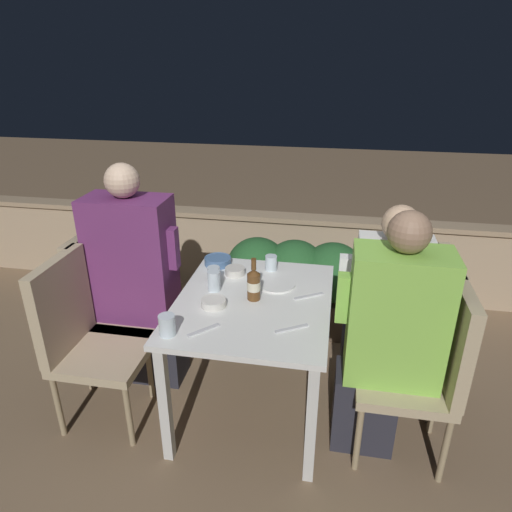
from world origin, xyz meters
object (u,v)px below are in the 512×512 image
chair_right_far (422,325)px  person_white_polo (383,311)px  chair_right_near (430,360)px  beer_bottle (254,284)px  chair_left_far (109,296)px  person_green_blouse (387,339)px  chair_left_near (83,330)px  person_purple_stripe (139,279)px  potted_plant (114,273)px

chair_right_far → person_white_polo: bearing=180.0°
chair_right_near → beer_bottle: (-0.89, 0.16, 0.25)m
chair_left_far → person_green_blouse: person_green_blouse is taller
chair_left_far → chair_right_near: 1.85m
chair_left_near → person_white_polo: bearing=13.6°
chair_right_far → beer_bottle: 0.95m
chair_left_far → chair_right_near: same height
chair_left_near → person_purple_stripe: 0.43m
chair_right_far → person_purple_stripe: bearing=-179.7°
person_purple_stripe → chair_right_far: bearing=0.3°
person_green_blouse → beer_bottle: (-0.68, 0.16, 0.15)m
person_white_polo → beer_bottle: 0.73m
person_green_blouse → potted_plant: size_ratio=1.85×
person_green_blouse → chair_left_near: bearing=-177.8°
person_purple_stripe → chair_right_near: size_ratio=1.44×
chair_left_near → chair_right_near: 1.78m
person_green_blouse → chair_right_far: (0.22, 0.32, -0.09)m
person_green_blouse → beer_bottle: person_green_blouse is taller
potted_plant → chair_left_near: bearing=-72.4°
person_white_polo → chair_right_near: bearing=-57.3°
person_green_blouse → chair_right_far: person_green_blouse is taller
chair_right_far → person_white_polo: (-0.21, 0.00, 0.06)m
potted_plant → person_white_polo: bearing=-15.6°
beer_bottle → person_white_polo: bearing=13.3°
beer_bottle → chair_right_far: bearing=10.2°
chair_left_near → person_purple_stripe: size_ratio=0.70×
person_green_blouse → chair_right_far: size_ratio=1.36×
chair_right_near → person_green_blouse: 0.23m
beer_bottle → chair_left_far: bearing=170.5°
chair_left_far → chair_right_near: bearing=-9.7°
person_green_blouse → chair_right_near: bearing=-0.0°
person_green_blouse → potted_plant: (-1.85, 0.84, -0.22)m
person_green_blouse → person_white_polo: 0.32m
chair_left_far → chair_right_far: size_ratio=1.00×
person_white_polo → person_purple_stripe: bearing=-179.7°
chair_left_far → chair_right_far: same height
chair_left_near → potted_plant: bearing=107.6°
chair_left_far → beer_bottle: (0.93, -0.15, 0.25)m
chair_right_far → potted_plant: (-2.07, 0.52, -0.12)m
person_white_polo → potted_plant: person_white_polo is taller
chair_left_near → beer_bottle: size_ratio=4.08×
person_white_polo → potted_plant: (-1.86, 0.52, -0.18)m
chair_left_near → beer_bottle: (0.89, 0.22, 0.25)m
person_purple_stripe → person_green_blouse: bearing=-12.6°
chair_right_far → person_white_polo: 0.22m
chair_left_far → person_green_blouse: 1.64m
beer_bottle → potted_plant: size_ratio=0.33×
person_white_polo → potted_plant: size_ratio=1.74×
chair_left_near → chair_left_far: bearing=96.3°
person_purple_stripe → person_green_blouse: (1.40, -0.31, -0.04)m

